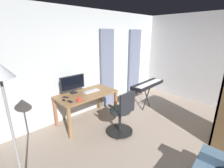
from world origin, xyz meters
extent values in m
plane|color=gray|center=(0.00, 0.00, 0.00)|extent=(6.96, 6.96, 0.00)
cube|color=silver|center=(0.00, -2.63, 1.31)|extent=(5.35, 0.10, 2.62)
cube|color=slate|center=(-1.66, -2.52, 1.08)|extent=(0.52, 0.06, 2.16)
cube|color=slate|center=(-0.46, -2.52, 1.08)|extent=(0.47, 0.06, 2.16)
cube|color=olive|center=(0.55, -2.12, 0.70)|extent=(1.36, 0.71, 0.04)
cube|color=#935E3A|center=(-0.10, -1.81, 0.34)|extent=(0.06, 0.06, 0.68)
cube|color=olive|center=(1.19, -1.81, 0.34)|extent=(0.06, 0.06, 0.68)
cube|color=olive|center=(-0.10, -2.44, 0.34)|extent=(0.06, 0.06, 0.68)
cube|color=#946043|center=(1.19, -2.44, 0.34)|extent=(0.06, 0.06, 0.68)
cylinder|color=black|center=(0.32, -1.26, 0.04)|extent=(0.56, 0.56, 0.02)
sphere|color=black|center=(0.06, -1.25, 0.03)|extent=(0.05, 0.05, 0.05)
sphere|color=black|center=(0.22, -1.50, 0.03)|extent=(0.05, 0.05, 0.05)
sphere|color=black|center=(0.52, -1.42, 0.03)|extent=(0.05, 0.05, 0.05)
sphere|color=black|center=(0.53, -1.12, 0.03)|extent=(0.05, 0.05, 0.05)
sphere|color=black|center=(0.25, -1.01, 0.03)|extent=(0.05, 0.05, 0.05)
cylinder|color=black|center=(0.32, -1.26, 0.27)|extent=(0.06, 0.06, 0.46)
cylinder|color=#202A2A|center=(0.32, -1.26, 0.53)|extent=(0.46, 0.46, 0.05)
cube|color=#23252A|center=(0.33, -1.06, 0.76)|extent=(0.38, 0.07, 0.41)
cube|color=black|center=(0.52, -1.27, 0.66)|extent=(0.05, 0.24, 0.03)
cube|color=black|center=(0.12, -1.25, 0.66)|extent=(0.05, 0.24, 0.03)
cylinder|color=#232328|center=(0.74, -2.36, 0.73)|extent=(0.18, 0.18, 0.01)
cylinder|color=#232328|center=(0.74, -2.36, 0.77)|extent=(0.04, 0.04, 0.07)
cube|color=#232328|center=(0.74, -2.36, 0.97)|extent=(0.61, 0.03, 0.33)
cube|color=black|center=(0.74, -2.35, 0.97)|extent=(0.56, 0.01, 0.29)
cube|color=#B7BCC1|center=(0.39, -2.13, 0.73)|extent=(0.40, 0.14, 0.02)
ellipsoid|color=black|center=(1.13, -2.08, 0.74)|extent=(0.06, 0.10, 0.04)
cube|color=#232328|center=(1.06, -1.95, 0.73)|extent=(0.08, 0.15, 0.01)
cube|color=#232328|center=(1.02, -2.22, 0.73)|extent=(0.12, 0.16, 0.01)
cylinder|color=#CC3D33|center=(0.90, -1.84, 0.77)|extent=(0.08, 0.08, 0.09)
torus|color=#CC3D33|center=(0.95, -1.84, 0.77)|extent=(0.06, 0.01, 0.06)
cube|color=brown|center=(-1.02, 0.22, 0.81)|extent=(0.80, 0.04, 1.61)
cube|color=#8956A1|center=(-0.78, 0.35, 0.39)|extent=(0.07, 0.19, 0.20)
cylinder|color=black|center=(-1.08, -1.55, 0.33)|extent=(0.38, 0.05, 0.67)
cylinder|color=black|center=(-1.08, -1.55, 0.33)|extent=(0.38, 0.05, 0.67)
cube|color=black|center=(-1.08, -1.55, 0.71)|extent=(1.19, 0.39, 0.09)
cube|color=white|center=(-1.08, -1.50, 0.76)|extent=(1.09, 0.24, 0.01)
cylinder|color=#A5A5A8|center=(2.21, -1.27, 0.79)|extent=(0.03, 0.03, 1.58)
camera|label=1|loc=(2.48, 0.79, 2.05)|focal=25.59mm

